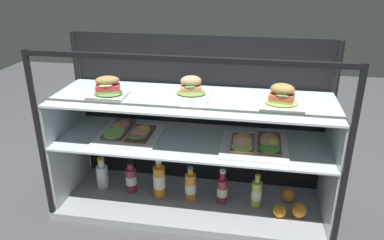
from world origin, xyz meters
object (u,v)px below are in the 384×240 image
at_px(plated_roll_sandwich_far_left, 191,90).
at_px(juice_bottle_front_right_end, 256,194).
at_px(orange_fruit_beside_bottles, 288,195).
at_px(plated_roll_sandwich_mid_left, 282,98).
at_px(open_sandwich_tray_near_right_corner, 129,132).
at_px(orange_fruit_near_left_post, 299,210).
at_px(juice_bottle_near_post, 131,179).
at_px(juice_bottle_front_left_end, 222,190).
at_px(orange_fruit_rolled_forward, 280,211).
at_px(plated_roll_sandwich_mid_right, 108,90).
at_px(open_sandwich_tray_far_right, 255,145).
at_px(juice_bottle_tucked_behind, 190,186).
at_px(juice_bottle_front_middle, 159,181).
at_px(juice_bottle_back_left, 102,176).

relative_size(plated_roll_sandwich_far_left, juice_bottle_front_right_end, 0.99).
bearing_deg(plated_roll_sandwich_far_left, orange_fruit_beside_bottles, 6.94).
xyz_separation_m(plated_roll_sandwich_mid_left, open_sandwich_tray_near_right_corner, (-0.80, 0.03, -0.26)).
xyz_separation_m(plated_roll_sandwich_far_left, orange_fruit_near_left_post, (0.60, -0.07, -0.62)).
xyz_separation_m(plated_roll_sandwich_mid_left, juice_bottle_front_right_end, (-0.08, 0.04, -0.58)).
bearing_deg(juice_bottle_near_post, plated_roll_sandwich_mid_left, -4.64).
height_order(juice_bottle_front_left_end, orange_fruit_rolled_forward, juice_bottle_front_left_end).
height_order(juice_bottle_near_post, juice_bottle_front_right_end, juice_bottle_front_right_end).
distance_m(plated_roll_sandwich_mid_right, juice_bottle_near_post, 0.59).
distance_m(orange_fruit_beside_bottles, orange_fruit_rolled_forward, 0.17).
bearing_deg(open_sandwich_tray_near_right_corner, plated_roll_sandwich_mid_right, -145.48).
bearing_deg(juice_bottle_front_right_end, open_sandwich_tray_far_right, -121.26).
bearing_deg(orange_fruit_near_left_post, open_sandwich_tray_near_right_corner, 177.08).
bearing_deg(plated_roll_sandwich_mid_left, juice_bottle_front_right_end, 153.98).
distance_m(open_sandwich_tray_far_right, juice_bottle_tucked_behind, 0.47).
distance_m(plated_roll_sandwich_far_left, juice_bottle_front_middle, 0.59).
bearing_deg(orange_fruit_beside_bottles, plated_roll_sandwich_mid_right, -171.63).
bearing_deg(plated_roll_sandwich_mid_right, orange_fruit_rolled_forward, -0.86).
xyz_separation_m(juice_bottle_front_right_end, orange_fruit_rolled_forward, (0.13, -0.08, -0.05)).
bearing_deg(juice_bottle_front_right_end, plated_roll_sandwich_mid_left, -26.02).
bearing_deg(juice_bottle_near_post, open_sandwich_tray_near_right_corner, -59.88).
height_order(juice_bottle_back_left, orange_fruit_rolled_forward, juice_bottle_back_left).
distance_m(plated_roll_sandwich_mid_right, orange_fruit_beside_bottles, 1.17).
bearing_deg(juice_bottle_near_post, juice_bottle_front_middle, -8.25).
height_order(juice_bottle_front_middle, juice_bottle_tucked_behind, juice_bottle_front_middle).
relative_size(juice_bottle_front_right_end, orange_fruit_near_left_post, 2.53).
xyz_separation_m(juice_bottle_back_left, orange_fruit_near_left_post, (1.15, -0.09, -0.03)).
bearing_deg(orange_fruit_beside_bottles, orange_fruit_near_left_post, -71.22).
xyz_separation_m(juice_bottle_front_right_end, orange_fruit_beside_bottles, (0.18, 0.08, -0.04)).
bearing_deg(plated_roll_sandwich_mid_left, orange_fruit_near_left_post, -6.44).
xyz_separation_m(open_sandwich_tray_near_right_corner, juice_bottle_back_left, (-0.20, 0.04, -0.33)).
bearing_deg(orange_fruit_rolled_forward, juice_bottle_tucked_behind, 171.09).
distance_m(plated_roll_sandwich_mid_right, open_sandwich_tray_near_right_corner, 0.28).
bearing_deg(plated_roll_sandwich_far_left, open_sandwich_tray_far_right, -10.12).
bearing_deg(orange_fruit_beside_bottles, plated_roll_sandwich_mid_left, -129.08).
distance_m(plated_roll_sandwich_mid_right, juice_bottle_tucked_behind, 0.72).
height_order(plated_roll_sandwich_far_left, orange_fruit_rolled_forward, plated_roll_sandwich_far_left).
bearing_deg(orange_fruit_beside_bottles, juice_bottle_front_right_end, -155.81).
relative_size(plated_roll_sandwich_mid_right, open_sandwich_tray_near_right_corner, 0.54).
relative_size(juice_bottle_near_post, juice_bottle_front_middle, 0.80).
bearing_deg(open_sandwich_tray_near_right_corner, juice_bottle_back_left, 167.92).
height_order(plated_roll_sandwich_far_left, open_sandwich_tray_far_right, plated_roll_sandwich_far_left).
bearing_deg(juice_bottle_front_right_end, juice_bottle_near_post, 177.98).
bearing_deg(juice_bottle_front_middle, juice_bottle_tucked_behind, 0.97).
bearing_deg(plated_roll_sandwich_far_left, juice_bottle_front_left_end, -1.29).
bearing_deg(plated_roll_sandwich_mid_left, open_sandwich_tray_near_right_corner, 177.73).
bearing_deg(orange_fruit_beside_bottles, open_sandwich_tray_far_right, -148.56).
distance_m(juice_bottle_back_left, orange_fruit_near_left_post, 1.16).
xyz_separation_m(plated_roll_sandwich_mid_right, plated_roll_sandwich_far_left, (0.42, 0.08, -0.00)).
distance_m(juice_bottle_front_middle, juice_bottle_front_left_end, 0.37).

